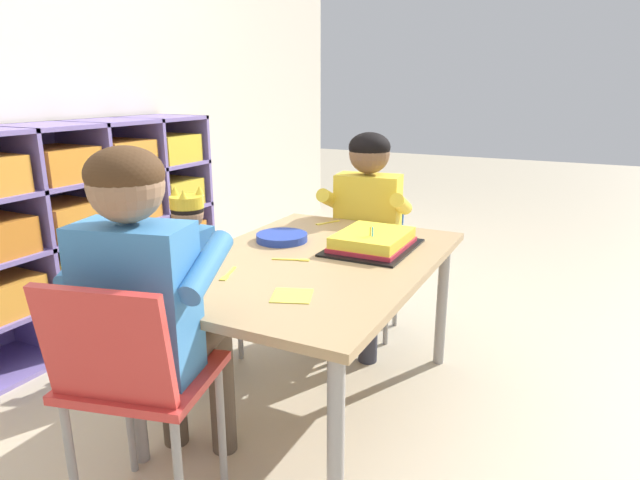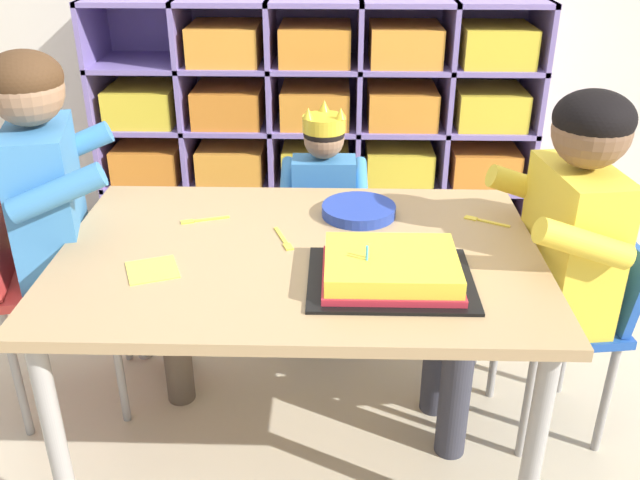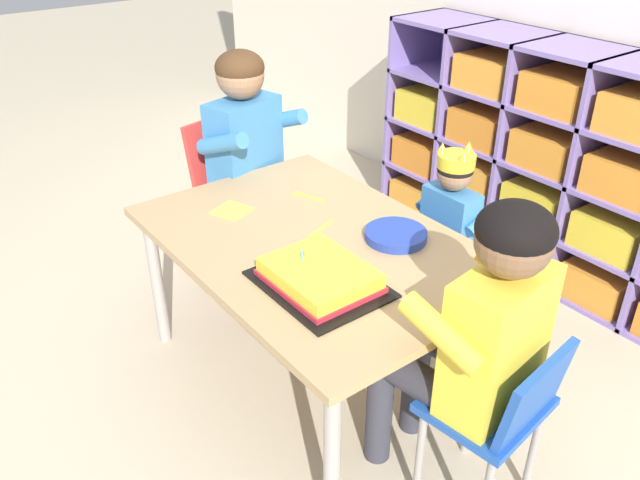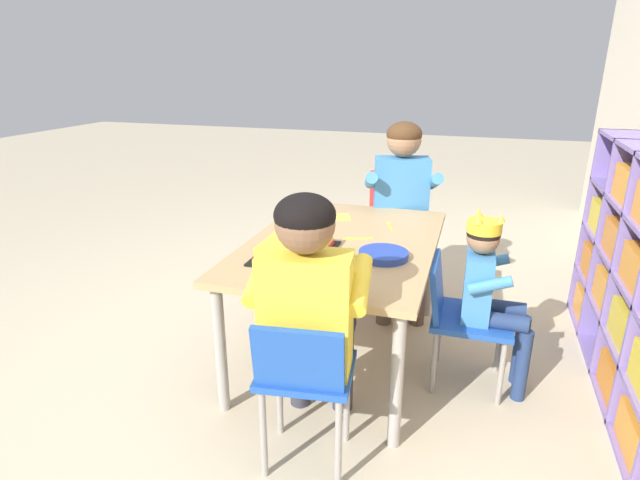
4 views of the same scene
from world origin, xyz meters
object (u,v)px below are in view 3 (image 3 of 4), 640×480
at_px(activity_table, 315,255).
at_px(adult_helper_seated, 256,152).
at_px(birthday_cake_on_tray, 320,277).
at_px(classroom_chair_blue, 435,259).
at_px(fork_scattered_mid_table, 320,230).
at_px(fork_at_table_front_edge, 468,289).
at_px(child_with_crown, 457,217).
at_px(fork_beside_plate_stack, 307,196).
at_px(guest_at_table_side, 478,328).
at_px(paper_plate_stack, 396,235).
at_px(classroom_chair_guest_side, 500,410).
at_px(classroom_chair_adult_side, 237,186).

distance_m(activity_table, adult_helper_seated, 0.67).
height_order(adult_helper_seated, birthday_cake_on_tray, adult_helper_seated).
relative_size(classroom_chair_blue, adult_helper_seated, 0.54).
xyz_separation_m(activity_table, fork_scattered_mid_table, (-0.04, 0.05, 0.06)).
distance_m(fork_at_table_front_edge, fork_scattered_mid_table, 0.56).
distance_m(child_with_crown, fork_beside_plate_stack, 0.59).
height_order(child_with_crown, fork_scattered_mid_table, child_with_crown).
bearing_deg(birthday_cake_on_tray, classroom_chair_blue, 103.86).
xyz_separation_m(guest_at_table_side, paper_plate_stack, (-0.49, 0.16, 0.00)).
distance_m(classroom_chair_blue, fork_at_table_front_edge, 0.63).
xyz_separation_m(classroom_chair_guest_side, fork_scattered_mid_table, (-0.79, -0.02, 0.22)).
xyz_separation_m(classroom_chair_blue, fork_at_table_front_edge, (0.45, -0.36, 0.26)).
distance_m(classroom_chair_adult_side, fork_beside_plate_stack, 0.49).
relative_size(activity_table, classroom_chair_guest_side, 2.01).
xyz_separation_m(birthday_cake_on_tray, fork_beside_plate_stack, (-0.50, 0.32, -0.03)).
xyz_separation_m(activity_table, child_with_crown, (0.05, 0.65, -0.04)).
distance_m(guest_at_table_side, birthday_cake_on_tray, 0.47).
height_order(birthday_cake_on_tray, fork_at_table_front_edge, birthday_cake_on_tray).
xyz_separation_m(classroom_chair_blue, fork_beside_plate_stack, (-0.33, -0.37, 0.26)).
distance_m(activity_table, paper_plate_stack, 0.28).
bearing_deg(guest_at_table_side, fork_scattered_mid_table, -97.18).
xyz_separation_m(child_with_crown, classroom_chair_adult_side, (-0.80, -0.51, -0.03)).
height_order(classroom_chair_guest_side, guest_at_table_side, guest_at_table_side).
height_order(child_with_crown, birthday_cake_on_tray, child_with_crown).
distance_m(activity_table, fork_scattered_mid_table, 0.09).
bearing_deg(adult_helper_seated, child_with_crown, -69.07).
height_order(guest_at_table_side, birthday_cake_on_tray, guest_at_table_side).
xyz_separation_m(classroom_chair_adult_side, guest_at_table_side, (1.40, -0.08, 0.14)).
distance_m(activity_table, classroom_chair_blue, 0.58).
bearing_deg(fork_beside_plate_stack, classroom_chair_blue, 30.83).
xyz_separation_m(child_with_crown, guest_at_table_side, (0.60, -0.59, 0.11)).
relative_size(child_with_crown, paper_plate_stack, 3.87).
distance_m(child_with_crown, guest_at_table_side, 0.85).
height_order(adult_helper_seated, fork_beside_plate_stack, adult_helper_seated).
distance_m(classroom_chair_guest_side, fork_scattered_mid_table, 0.82).
bearing_deg(fork_at_table_front_edge, guest_at_table_side, -12.29).
bearing_deg(fork_scattered_mid_table, activity_table, -161.23).
bearing_deg(classroom_chair_blue, activity_table, 83.98).
height_order(adult_helper_seated, guest_at_table_side, adult_helper_seated).
distance_m(classroom_chair_adult_side, birthday_cake_on_tray, 1.03).
bearing_deg(classroom_chair_blue, fork_at_table_front_edge, 140.69).
bearing_deg(classroom_chair_blue, adult_helper_seated, 27.87).
height_order(activity_table, adult_helper_seated, adult_helper_seated).
xyz_separation_m(adult_helper_seated, birthday_cake_on_tray, (0.85, -0.32, -0.04)).
bearing_deg(adult_helper_seated, classroom_chair_blue, -75.45).
xyz_separation_m(classroom_chair_adult_side, fork_scattered_mid_table, (0.71, -0.09, 0.13)).
distance_m(activity_table, child_with_crown, 0.65).
bearing_deg(classroom_chair_adult_side, guest_at_table_side, -107.49).
xyz_separation_m(adult_helper_seated, paper_plate_stack, (0.79, 0.05, -0.05)).
relative_size(classroom_chair_blue, fork_beside_plate_stack, 4.34).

